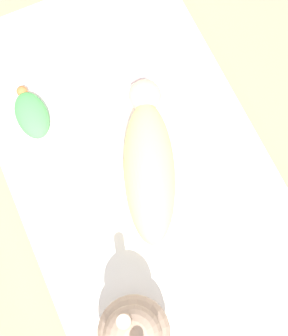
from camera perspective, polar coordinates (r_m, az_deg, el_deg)
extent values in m
plane|color=#9E8466|center=(1.59, -0.58, -1.25)|extent=(12.00, 12.00, 0.00)
cube|color=white|center=(1.53, -0.60, -0.66)|extent=(1.41, 0.79, 0.12)
ellipsoid|color=#EFDB7F|center=(1.40, 0.66, -0.38)|extent=(0.47, 0.31, 0.13)
sphere|color=#DBB293|center=(1.50, 0.12, 8.81)|extent=(0.10, 0.10, 0.10)
cube|color=white|center=(1.62, -2.88, 16.50)|extent=(0.34, 0.35, 0.12)
sphere|color=tan|center=(1.32, -1.24, -19.39)|extent=(0.20, 0.20, 0.20)
sphere|color=tan|center=(1.18, -1.40, -19.76)|extent=(0.14, 0.14, 0.14)
cylinder|color=tan|center=(1.08, -2.41, -18.15)|extent=(0.03, 0.03, 0.10)
ellipsoid|color=#51B756|center=(1.55, -13.51, 6.29)|extent=(0.17, 0.10, 0.06)
sphere|color=orange|center=(1.60, -14.66, 9.04)|extent=(0.04, 0.04, 0.04)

